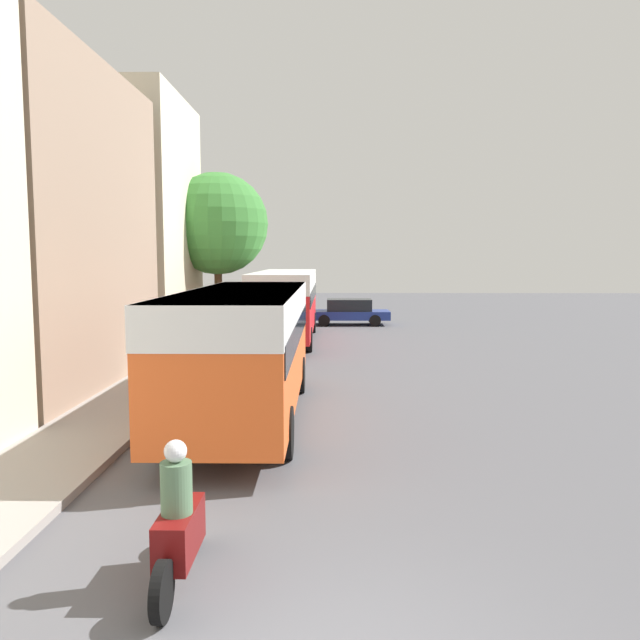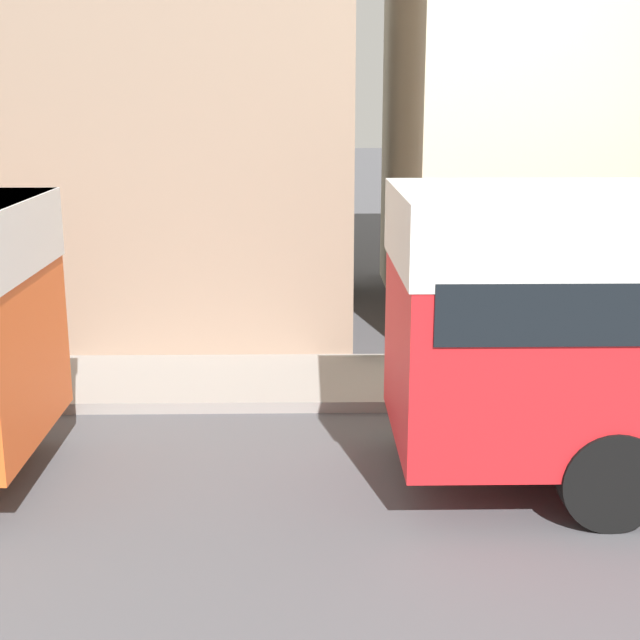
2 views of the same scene
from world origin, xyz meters
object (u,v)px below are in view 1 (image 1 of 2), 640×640
at_px(car_crossing, 349,311).
at_px(pedestrian_near_curb, 228,319).
at_px(bus_following, 286,296).
at_px(bus_lead, 245,336).
at_px(motorcycle_behind_lead, 179,526).

xyz_separation_m(car_crossing, pedestrian_near_curb, (-5.55, -7.43, 0.33)).
bearing_deg(pedestrian_near_curb, car_crossing, 53.25).
bearing_deg(bus_following, car_crossing, 65.87).
relative_size(car_crossing, pedestrian_near_curb, 2.46).
relative_size(bus_lead, bus_following, 0.90).
bearing_deg(motorcycle_behind_lead, car_crossing, 84.09).
xyz_separation_m(bus_following, pedestrian_near_curb, (-2.49, -0.60, -0.95)).
bearing_deg(bus_lead, motorcycle_behind_lead, -88.38).
relative_size(bus_lead, car_crossing, 2.08).
xyz_separation_m(bus_lead, bus_following, (0.02, 13.52, 0.06)).
xyz_separation_m(motorcycle_behind_lead, pedestrian_near_curb, (-2.68, 20.30, 0.40)).
bearing_deg(pedestrian_near_curb, motorcycle_behind_lead, -82.49).
distance_m(bus_following, pedestrian_near_curb, 2.73).
bearing_deg(car_crossing, bus_lead, 171.39).
bearing_deg(bus_lead, pedestrian_near_curb, 100.81).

